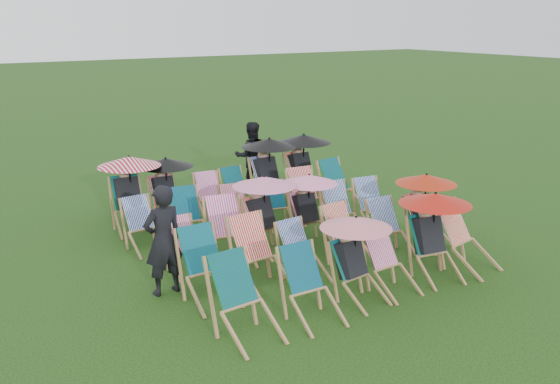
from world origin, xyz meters
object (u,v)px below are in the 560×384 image
deckchair_29 (305,165)px  person_left (163,240)px  deckchair_5 (468,238)px  deckchair_0 (245,300)px  person_rear (251,156)px

deckchair_29 → person_left: 5.33m
deckchair_5 → deckchair_29: bearing=77.8°
deckchair_5 → person_left: person_left is taller
deckchair_0 → person_left: 1.80m
person_rear → deckchair_0: bearing=82.5°
person_left → person_rear: 5.65m
deckchair_5 → deckchair_29: (0.08, 4.61, 0.22)m
person_left → deckchair_5: bearing=153.9°
deckchair_0 → deckchair_5: deckchair_5 is taller
deckchair_5 → person_left: (-4.35, 1.66, 0.29)m
deckchair_0 → person_left: bearing=95.6°
deckchair_5 → person_rear: person_rear is taller
person_left → person_rear: person_left is taller
deckchair_29 → deckchair_0: bearing=-135.0°
deckchair_29 → person_left: size_ratio=0.87×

